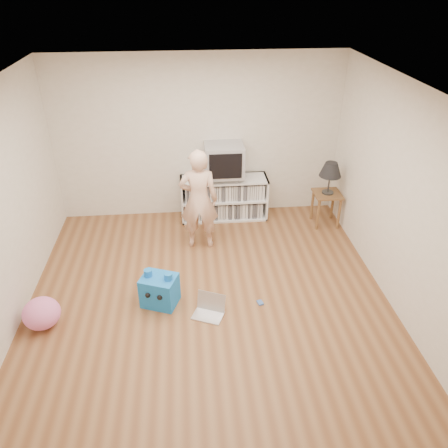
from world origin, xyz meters
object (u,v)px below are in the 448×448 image
crt_tv (224,160)px  laptop (210,309)px  side_table (327,201)px  dvd_deck (224,176)px  plush_blue (160,290)px  person (199,200)px  plush_pink (42,313)px  media_unit (224,197)px  table_lamp (331,170)px

crt_tv → laptop: 2.55m
crt_tv → side_table: (1.60, -0.37, -0.60)m
dvd_deck → plush_blue: 2.38m
crt_tv → person: 0.97m
crt_tv → plush_pink: size_ratio=1.41×
side_table → person: (-2.04, -0.46, 0.34)m
plush_blue → plush_pink: plush_blue is taller
plush_pink → media_unit: bearing=45.6°
media_unit → table_lamp: bearing=-13.5°
crt_tv → media_unit: bearing=90.0°
dvd_deck → person: bearing=-117.9°
person → plush_blue: person is taller
side_table → plush_pink: size_ratio=1.29×
person → laptop: bearing=96.0°
media_unit → person: 1.03m
dvd_deck → person: person is taller
crt_tv → plush_pink: (-2.34, -2.37, -0.84)m
person → dvd_deck: bearing=-113.7°
side_table → table_lamp: size_ratio=1.07×
dvd_deck → crt_tv: (0.00, -0.00, 0.29)m
side_table → laptop: 2.82m
plush_pink → side_table: bearing=26.9°
media_unit → table_lamp: (1.60, -0.39, 0.59)m
person → table_lamp: bearing=-163.2°
table_lamp → plush_blue: size_ratio=1.01×
dvd_deck → table_lamp: size_ratio=0.87×
media_unit → side_table: (1.60, -0.39, 0.07)m
table_lamp → side_table: bearing=0.0°
dvd_deck → side_table: size_ratio=0.82×
media_unit → laptop: 2.40m
side_table → laptop: (-2.00, -1.97, -0.35)m
media_unit → plush_blue: 2.34m
crt_tv → plush_blue: crt_tv is taller
dvd_deck → side_table: 1.68m
table_lamp → plush_pink: 4.48m
media_unit → side_table: bearing=-13.5°
media_unit → table_lamp: 1.75m
media_unit → side_table: media_unit is taller
side_table → plush_blue: side_table is taller
crt_tv → side_table: 1.75m
table_lamp → plush_pink: (-3.94, -2.00, -0.76)m
side_table → table_lamp: 0.53m
table_lamp → person: (-2.04, -0.46, -0.18)m
crt_tv → plush_blue: (-0.99, -2.10, -0.81)m
table_lamp → plush_blue: 3.20m
plush_blue → media_unit: bearing=85.9°
person → media_unit: bearing=-113.2°
plush_pink → table_lamp: bearing=26.9°
laptop → plush_pink: (-1.94, -0.03, 0.11)m
side_table → person: person is taller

